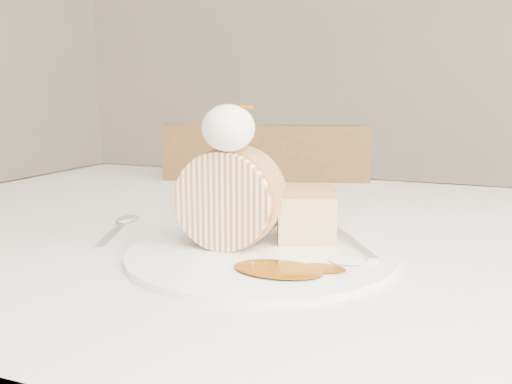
% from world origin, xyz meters
% --- Properties ---
extents(table, '(1.40, 0.90, 0.75)m').
position_xyz_m(table, '(0.00, 0.20, 0.66)').
color(table, silver).
rests_on(table, ground).
extents(chair_far, '(0.51, 0.51, 0.86)m').
position_xyz_m(chair_far, '(-0.26, 0.65, 0.49)').
color(chair_far, brown).
rests_on(chair_far, ground).
extents(plate, '(0.38, 0.38, 0.01)m').
position_xyz_m(plate, '(-0.05, 0.06, 0.75)').
color(plate, white).
rests_on(plate, table).
extents(roulade_slice, '(0.11, 0.06, 0.11)m').
position_xyz_m(roulade_slice, '(-0.09, 0.07, 0.81)').
color(roulade_slice, '#FBE9AE').
rests_on(roulade_slice, plate).
extents(cake_chunk, '(0.08, 0.08, 0.05)m').
position_xyz_m(cake_chunk, '(-0.02, 0.12, 0.78)').
color(cake_chunk, '#D2874F').
rests_on(cake_chunk, plate).
extents(whipped_cream, '(0.06, 0.06, 0.05)m').
position_xyz_m(whipped_cream, '(-0.08, 0.05, 0.89)').
color(whipped_cream, white).
rests_on(whipped_cream, roulade_slice).
extents(caramel_drizzle, '(0.03, 0.02, 0.01)m').
position_xyz_m(caramel_drizzle, '(-0.07, 0.06, 0.92)').
color(caramel_drizzle, '#723804').
rests_on(caramel_drizzle, whipped_cream).
extents(caramel_pool, '(0.11, 0.09, 0.00)m').
position_xyz_m(caramel_pool, '(-0.01, 0.00, 0.76)').
color(caramel_pool, '#723804').
rests_on(caramel_pool, plate).
extents(fork, '(0.11, 0.16, 0.00)m').
position_xyz_m(fork, '(0.04, 0.12, 0.76)').
color(fork, silver).
rests_on(fork, plate).
extents(spoon, '(0.08, 0.15, 0.00)m').
position_xyz_m(spoon, '(-0.25, 0.08, 0.75)').
color(spoon, silver).
rests_on(spoon, table).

